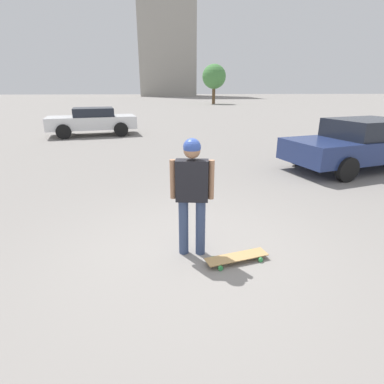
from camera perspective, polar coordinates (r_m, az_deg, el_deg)
ground_plane at (r=4.65m, az=0.00°, el=-11.47°), size 220.00×220.00×0.00m
person at (r=4.21m, az=0.00°, el=0.85°), size 0.26×0.61×1.74m
skateboard at (r=4.46m, az=8.53°, el=-12.17°), size 0.46×0.96×0.08m
car_parked_near at (r=10.54m, az=29.75°, el=8.04°), size 3.07×5.10×1.49m
car_parked_far at (r=16.76m, az=-18.42°, el=12.79°), size 2.78×4.68×1.39m
building_block_distant at (r=94.51m, az=-4.92°, el=30.87°), size 15.94×14.97×42.80m
tree_distant at (r=47.24m, az=4.22°, el=21.05°), size 3.48×3.48×5.62m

